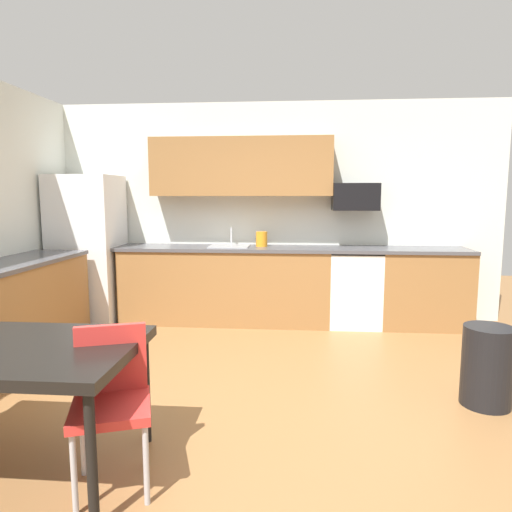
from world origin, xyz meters
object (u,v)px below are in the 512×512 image
(dining_table, at_px, (7,356))
(kettle, at_px, (262,240))
(refrigerator, at_px, (88,249))
(trash_bin, at_px, (487,366))
(chair_near_table, at_px, (111,393))
(oven_range, at_px, (354,288))
(microwave, at_px, (355,197))

(dining_table, bearing_deg, kettle, 70.20)
(refrigerator, height_order, dining_table, refrigerator)
(refrigerator, xyz_separation_m, dining_table, (0.97, -3.11, -0.22))
(dining_table, bearing_deg, trash_bin, 20.12)
(refrigerator, relative_size, chair_near_table, 2.12)
(oven_range, height_order, chair_near_table, oven_range)
(microwave, bearing_deg, trash_bin, -71.96)
(dining_table, bearing_deg, chair_near_table, -2.38)
(microwave, bearing_deg, oven_range, -90.00)
(dining_table, xyz_separation_m, trash_bin, (3.00, 1.10, -0.38))
(refrigerator, bearing_deg, microwave, 3.17)
(trash_bin, relative_size, kettle, 3.00)
(refrigerator, xyz_separation_m, chair_near_table, (1.56, -3.14, -0.39))
(chair_near_table, xyz_separation_m, trash_bin, (2.41, 1.12, -0.20))
(chair_near_table, height_order, kettle, kettle)
(microwave, bearing_deg, kettle, -177.44)
(oven_range, distance_m, kettle, 1.25)
(oven_range, xyz_separation_m, dining_table, (-2.28, -3.19, 0.23))
(oven_range, distance_m, chair_near_table, 3.63)
(dining_table, relative_size, kettle, 7.00)
(microwave, xyz_separation_m, chair_near_table, (-1.69, -3.32, -1.04))
(microwave, xyz_separation_m, dining_table, (-2.28, -3.29, -0.86))
(trash_bin, bearing_deg, microwave, 108.04)
(oven_range, bearing_deg, chair_near_table, -117.76)
(refrigerator, distance_m, trash_bin, 4.49)
(refrigerator, xyz_separation_m, microwave, (3.25, 0.18, 0.64))
(oven_range, xyz_separation_m, chair_near_table, (-1.69, -3.22, 0.05))
(microwave, relative_size, kettle, 2.70)
(kettle, bearing_deg, dining_table, -109.80)
(dining_table, relative_size, trash_bin, 2.33)
(dining_table, xyz_separation_m, kettle, (1.17, 3.24, 0.34))
(dining_table, height_order, trash_bin, dining_table)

